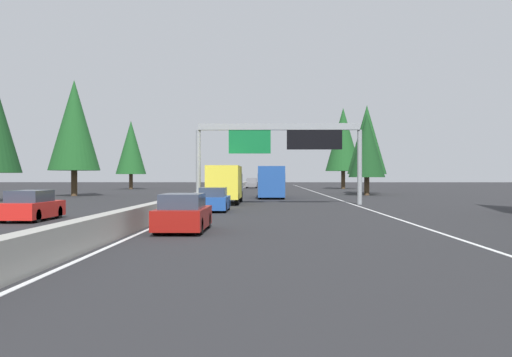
# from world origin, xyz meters

# --- Properties ---
(ground_plane) EXTENTS (320.00, 320.00, 0.00)m
(ground_plane) POSITION_xyz_m (60.00, 0.00, 0.00)
(ground_plane) COLOR #262628
(median_barrier) EXTENTS (180.00, 0.56, 0.90)m
(median_barrier) POSITION_xyz_m (80.00, 0.30, 0.45)
(median_barrier) COLOR #9E9B93
(median_barrier) RESTS_ON ground
(shoulder_stripe_right) EXTENTS (160.00, 0.16, 0.01)m
(shoulder_stripe_right) POSITION_xyz_m (70.00, -11.52, 0.01)
(shoulder_stripe_right) COLOR silver
(shoulder_stripe_right) RESTS_ON ground
(shoulder_stripe_median) EXTENTS (160.00, 0.16, 0.01)m
(shoulder_stripe_median) POSITION_xyz_m (70.00, -0.25, 0.01)
(shoulder_stripe_median) COLOR silver
(shoulder_stripe_median) RESTS_ON ground
(sign_gantry_overhead) EXTENTS (0.50, 12.68, 6.19)m
(sign_gantry_overhead) POSITION_xyz_m (42.00, -6.04, 4.93)
(sign_gantry_overhead) COLOR gray
(sign_gantry_overhead) RESTS_ON ground
(sedan_far_right) EXTENTS (4.40, 1.80, 1.47)m
(sedan_far_right) POSITION_xyz_m (19.69, -1.76, 0.68)
(sedan_far_right) COLOR maroon
(sedan_far_right) RESTS_ON ground
(box_truck_far_center) EXTENTS (8.50, 2.40, 2.95)m
(box_truck_far_center) POSITION_xyz_m (43.29, -1.69, 1.61)
(box_truck_far_center) COLOR gold
(box_truck_far_center) RESTS_ON ground
(bus_far_left) EXTENTS (11.50, 2.55, 3.10)m
(bus_far_left) POSITION_xyz_m (56.78, -5.36, 1.72)
(bus_far_left) COLOR #1E4793
(bus_far_left) RESTS_ON ground
(pickup_mid_left) EXTENTS (5.60, 2.00, 1.86)m
(pickup_mid_left) POSITION_xyz_m (107.15, -1.98, 0.91)
(pickup_mid_left) COLOR slate
(pickup_mid_left) RESTS_ON ground
(sedan_mid_center) EXTENTS (4.40, 1.80, 1.47)m
(sedan_mid_center) POSITION_xyz_m (97.16, -5.26, 0.68)
(sedan_mid_center) COLOR #AD931E
(sedan_mid_center) RESTS_ON ground
(sedan_distant_b) EXTENTS (4.40, 1.80, 1.47)m
(sedan_distant_b) POSITION_xyz_m (74.93, -5.51, 0.68)
(sedan_distant_b) COLOR silver
(sedan_distant_b) RESTS_ON ground
(minivan_near_center) EXTENTS (5.00, 1.95, 1.69)m
(minivan_near_center) POSITION_xyz_m (87.58, -5.39, 0.95)
(minivan_near_center) COLOR silver
(minivan_near_center) RESTS_ON ground
(sedan_mid_right) EXTENTS (4.40, 1.80, 1.47)m
(sedan_mid_right) POSITION_xyz_m (33.00, -1.70, 0.68)
(sedan_mid_right) COLOR #1E4793
(sedan_mid_right) RESTS_ON ground
(oncoming_near) EXTENTS (4.40, 1.80, 1.47)m
(oncoming_near) POSITION_xyz_m (25.19, 6.40, 0.68)
(oncoming_near) COLOR red
(oncoming_near) RESTS_ON ground
(conifer_right_mid) EXTENTS (4.89, 4.89, 11.12)m
(conifer_right_mid) POSITION_xyz_m (71.43, -17.45, 6.76)
(conifer_right_mid) COLOR #4C3823
(conifer_right_mid) RESTS_ON ground
(conifer_right_far) EXTENTS (4.11, 4.11, 9.34)m
(conifer_right_far) POSITION_xyz_m (64.22, -16.24, 5.67)
(conifer_right_far) COLOR #4C3823
(conifer_right_far) RESTS_ON ground
(conifer_right_distant) EXTENTS (6.24, 6.24, 14.17)m
(conifer_right_distant) POSITION_xyz_m (100.87, -18.20, 8.62)
(conifer_right_distant) COLOR #4C3823
(conifer_right_distant) RESTS_ON ground
(conifer_left_mid) EXTENTS (5.62, 5.62, 12.78)m
(conifer_left_mid) POSITION_xyz_m (61.46, 16.29, 7.77)
(conifer_left_mid) COLOR #4C3823
(conifer_left_mid) RESTS_ON ground
(conifer_left_far) EXTENTS (5.12, 5.12, 11.63)m
(conifer_left_far) POSITION_xyz_m (96.95, 18.30, 7.07)
(conifer_left_far) COLOR #4C3823
(conifer_left_far) RESTS_ON ground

